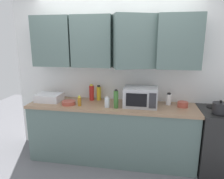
# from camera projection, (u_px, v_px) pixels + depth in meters

# --- Properties ---
(wall_back_with_cabinets) EXTENTS (3.39, 0.52, 2.60)m
(wall_back_with_cabinets) POSITION_uv_depth(u_px,v_px,m) (114.00, 58.00, 3.19)
(wall_back_with_cabinets) COLOR white
(wall_back_with_cabinets) RESTS_ON ground_plane
(counter_run) EXTENTS (2.52, 0.63, 0.90)m
(counter_run) POSITION_uv_depth(u_px,v_px,m) (111.00, 132.00, 3.24)
(counter_run) COLOR slate
(counter_run) RESTS_ON ground_plane
(kettle) EXTENTS (0.19, 0.19, 0.18)m
(kettle) POSITION_uv_depth(u_px,v_px,m) (220.00, 108.00, 2.71)
(kettle) COLOR black
(kettle) RESTS_ON stove_range
(microwave) EXTENTS (0.48, 0.37, 0.28)m
(microwave) POSITION_uv_depth(u_px,v_px,m) (140.00, 97.00, 3.03)
(microwave) COLOR #B7B7BC
(microwave) RESTS_ON counter_run
(dish_rack) EXTENTS (0.38, 0.30, 0.12)m
(dish_rack) POSITION_uv_depth(u_px,v_px,m) (49.00, 97.00, 3.29)
(dish_rack) COLOR silver
(dish_rack) RESTS_ON counter_run
(bottle_amber_vinegar) EXTENTS (0.05, 0.05, 0.15)m
(bottle_amber_vinegar) POSITION_uv_depth(u_px,v_px,m) (79.00, 101.00, 3.05)
(bottle_amber_vinegar) COLOR #AD701E
(bottle_amber_vinegar) RESTS_ON counter_run
(bottle_white_jar) EXTENTS (0.08, 0.08, 0.18)m
(bottle_white_jar) POSITION_uv_depth(u_px,v_px,m) (169.00, 99.00, 3.10)
(bottle_white_jar) COLOR white
(bottle_white_jar) RESTS_ON counter_run
(bottle_yellow_mustard) EXTENTS (0.07, 0.07, 0.24)m
(bottle_yellow_mustard) POSITION_uv_depth(u_px,v_px,m) (99.00, 93.00, 3.34)
(bottle_yellow_mustard) COLOR gold
(bottle_yellow_mustard) RESTS_ON counter_run
(bottle_red_sauce) EXTENTS (0.07, 0.07, 0.26)m
(bottle_red_sauce) POSITION_uv_depth(u_px,v_px,m) (92.00, 93.00, 3.32)
(bottle_red_sauce) COLOR red
(bottle_red_sauce) RESTS_ON counter_run
(bottle_green_oil) EXTENTS (0.07, 0.07, 0.27)m
(bottle_green_oil) POSITION_uv_depth(u_px,v_px,m) (116.00, 99.00, 2.94)
(bottle_green_oil) COLOR #386B2D
(bottle_green_oil) RESTS_ON counter_run
(bottle_clear_tall) EXTENTS (0.07, 0.07, 0.16)m
(bottle_clear_tall) POSITION_uv_depth(u_px,v_px,m) (107.00, 102.00, 2.98)
(bottle_clear_tall) COLOR silver
(bottle_clear_tall) RESTS_ON counter_run
(bowl_ceramic_small) EXTENTS (0.15, 0.15, 0.08)m
(bowl_ceramic_small) POSITION_uv_depth(u_px,v_px,m) (183.00, 104.00, 3.00)
(bowl_ceramic_small) COLOR #B24C3D
(bowl_ceramic_small) RESTS_ON counter_run
(bowl_mixing_large) EXTENTS (0.20, 0.20, 0.05)m
(bowl_mixing_large) POSITION_uv_depth(u_px,v_px,m) (69.00, 103.00, 3.12)
(bowl_mixing_large) COLOR #B24C3D
(bowl_mixing_large) RESTS_ON counter_run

